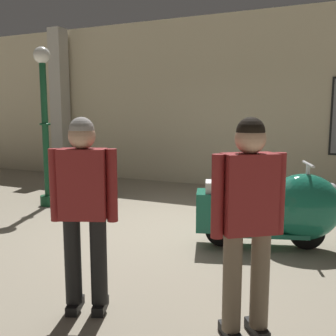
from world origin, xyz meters
name	(u,v)px	position (x,y,z in m)	size (l,w,h in m)	color
ground_plane	(161,229)	(0.00, 0.00, 0.00)	(60.00, 60.00, 0.00)	gray
showroom_back_wall	(224,102)	(-0.14, 3.59, 1.87)	(18.00, 0.63, 3.75)	beige
scooter_0	(96,178)	(-1.89, 1.13, 0.44)	(0.98, 1.64, 0.97)	black
scooter_1	(279,209)	(1.64, -0.09, 0.48)	(1.81, 1.01, 1.06)	black
lamppost	(45,120)	(-2.45, 0.47, 1.52)	(0.29, 0.29, 2.76)	#144728
visitor_0	(248,214)	(1.71, -2.17, 0.94)	(0.46, 0.40, 1.63)	black
visitor_1	(84,202)	(0.42, -2.33, 0.94)	(0.52, 0.36, 1.62)	black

